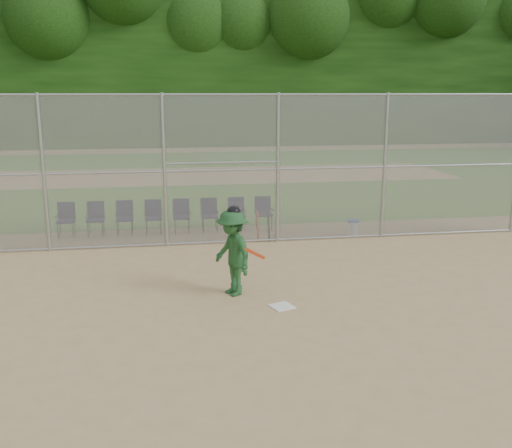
{
  "coord_description": "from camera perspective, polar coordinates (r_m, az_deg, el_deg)",
  "views": [
    {
      "loc": [
        -2.01,
        -9.88,
        4.01
      ],
      "look_at": [
        0.0,
        2.5,
        1.1
      ],
      "focal_mm": 40.0,
      "sensor_mm": 36.0,
      "label": 1
    }
  ],
  "objects": [
    {
      "name": "chair_6",
      "position": [
        16.85,
        -1.92,
        0.97
      ],
      "size": [
        0.54,
        0.52,
        0.96
      ],
      "primitive_type": null,
      "color": "#0F0F38",
      "rests_on": "ground"
    },
    {
      "name": "batter_at_plate",
      "position": [
        11.41,
        -2.37,
        -2.83
      ],
      "size": [
        1.18,
        1.39,
        1.83
      ],
      "color": "#1E4C24",
      "rests_on": "ground"
    },
    {
      "name": "treeline",
      "position": [
        29.98,
        -5.57,
        15.87
      ],
      "size": [
        81.0,
        60.0,
        11.0
      ],
      "color": "black",
      "rests_on": "ground"
    },
    {
      "name": "water_cooler",
      "position": [
        16.59,
        9.66,
        -0.32
      ],
      "size": [
        0.35,
        0.35,
        0.44
      ],
      "color": "white",
      "rests_on": "ground"
    },
    {
      "name": "home_plate",
      "position": [
        11.02,
        2.61,
        -8.23
      ],
      "size": [
        0.51,
        0.51,
        0.02
      ],
      "primitive_type": "cube",
      "rotation": [
        0.0,
        0.0,
        0.34
      ],
      "color": "silver",
      "rests_on": "ground"
    },
    {
      "name": "backstop_fence",
      "position": [
        15.14,
        -1.52,
        5.7
      ],
      "size": [
        16.09,
        0.09,
        4.0
      ],
      "color": "gray",
      "rests_on": "ground"
    },
    {
      "name": "spare_bats",
      "position": [
        15.69,
        0.72,
        -0.18
      ],
      "size": [
        0.36,
        0.32,
        0.83
      ],
      "color": "#D84C14",
      "rests_on": "ground"
    },
    {
      "name": "chair_0",
      "position": [
        16.95,
        -18.49,
        0.37
      ],
      "size": [
        0.54,
        0.52,
        0.96
      ],
      "primitive_type": null,
      "color": "#0F0F38",
      "rests_on": "ground"
    },
    {
      "name": "chair_5",
      "position": [
        16.77,
        -4.68,
        0.87
      ],
      "size": [
        0.54,
        0.52,
        0.96
      ],
      "primitive_type": null,
      "color": "#0F0F38",
      "rests_on": "ground"
    },
    {
      "name": "chair_4",
      "position": [
        16.73,
        -7.45,
        0.77
      ],
      "size": [
        0.54,
        0.52,
        0.96
      ],
      "primitive_type": null,
      "color": "#0F0F38",
      "rests_on": "ground"
    },
    {
      "name": "dirt_patch_far",
      "position": [
        28.23,
        -5.06,
        4.88
      ],
      "size": [
        24.0,
        24.0,
        0.0
      ],
      "primitive_type": "plane",
      "color": "tan",
      "rests_on": "ground"
    },
    {
      "name": "chair_7",
      "position": [
        16.97,
        0.8,
        1.06
      ],
      "size": [
        0.54,
        0.52,
        0.96
      ],
      "primitive_type": null,
      "color": "#0F0F38",
      "rests_on": "ground"
    },
    {
      "name": "chair_1",
      "position": [
        16.84,
        -15.76,
        0.47
      ],
      "size": [
        0.54,
        0.52,
        0.96
      ],
      "primitive_type": null,
      "color": "#0F0F38",
      "rests_on": "ground"
    },
    {
      "name": "ground",
      "position": [
        10.85,
        2.14,
        -8.64
      ],
      "size": [
        100.0,
        100.0,
        0.0
      ],
      "primitive_type": "plane",
      "color": "tan",
      "rests_on": "ground"
    },
    {
      "name": "chair_2",
      "position": [
        16.76,
        -13.01,
        0.57
      ],
      "size": [
        0.54,
        0.52,
        0.96
      ],
      "primitive_type": null,
      "color": "#0F0F38",
      "rests_on": "ground"
    },
    {
      "name": "chair_3",
      "position": [
        16.72,
        -10.23,
        0.67
      ],
      "size": [
        0.54,
        0.52,
        0.96
      ],
      "primitive_type": null,
      "color": "#0F0F38",
      "rests_on": "ground"
    },
    {
      "name": "grass_strip",
      "position": [
        28.24,
        -5.06,
        4.87
      ],
      "size": [
        100.0,
        100.0,
        0.0
      ],
      "primitive_type": "plane",
      "color": "#37691F",
      "rests_on": "ground"
    }
  ]
}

